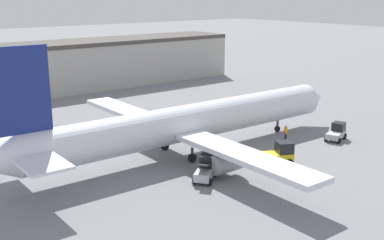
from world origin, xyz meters
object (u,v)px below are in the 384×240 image
at_px(ground_crew_worker, 286,132).
at_px(pushback_tug, 278,154).
at_px(baggage_tug, 337,132).
at_px(belt_loader_truck, 205,169).
at_px(airplane, 184,123).

xyz_separation_m(ground_crew_worker, pushback_tug, (-6.79, -4.83, 0.10)).
bearing_deg(baggage_tug, belt_loader_truck, 162.63).
relative_size(baggage_tug, belt_loader_truck, 1.00).
distance_m(baggage_tug, belt_loader_truck, 20.13).
xyz_separation_m(baggage_tug, belt_loader_truck, (-20.13, 0.06, 0.11)).
height_order(ground_crew_worker, belt_loader_truck, belt_loader_truck).
distance_m(ground_crew_worker, belt_loader_truck, 15.48).
xyz_separation_m(airplane, pushback_tug, (5.53, -8.27, -2.36)).
height_order(ground_crew_worker, pushback_tug, pushback_tug).
xyz_separation_m(ground_crew_worker, belt_loader_truck, (-15.10, -3.40, 0.03)).
height_order(belt_loader_truck, pushback_tug, pushback_tug).
relative_size(airplane, pushback_tug, 11.44).
distance_m(airplane, baggage_tug, 18.85).
distance_m(baggage_tug, pushback_tug, 11.89).
xyz_separation_m(airplane, baggage_tug, (17.35, -6.91, -2.54)).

